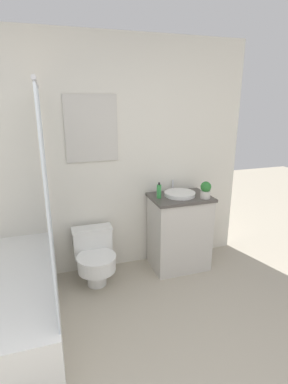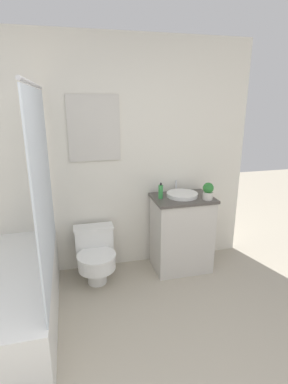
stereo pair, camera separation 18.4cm
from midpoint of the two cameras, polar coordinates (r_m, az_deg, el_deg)
wall_back at (r=3.22m, az=-10.71°, el=5.99°), size 3.38×0.07×2.50m
shower_area at (r=2.83m, az=-24.83°, el=-18.24°), size 0.69×1.60×1.98m
toilet at (r=3.26m, az=-10.98°, el=-11.83°), size 0.42×0.53×0.57m
vanity at (r=3.44m, az=5.17°, el=-7.58°), size 0.65×0.48×0.86m
sink at (r=3.29m, az=5.23°, el=-0.35°), size 0.34×0.38×0.13m
soap_bottle at (r=3.18m, az=1.22°, el=0.12°), size 0.05×0.05×0.17m
potted_plant at (r=3.22m, az=10.07°, el=0.41°), size 0.11×0.11×0.18m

